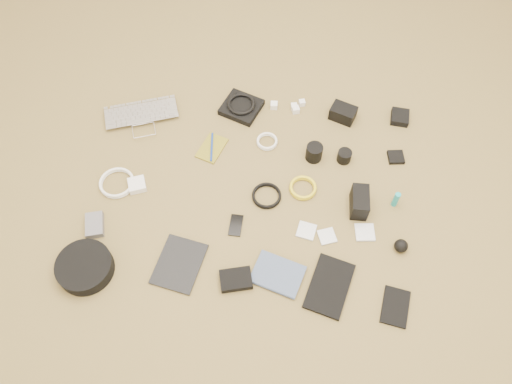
# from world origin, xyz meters

# --- Properties ---
(laptop) EXTENTS (0.40, 0.33, 0.03)m
(laptop) POSITION_xyz_m (-0.56, 0.35, 0.01)
(laptop) COLOR #BBBABF
(laptop) RESTS_ON ground
(headphone_pouch) EXTENTS (0.22, 0.21, 0.03)m
(headphone_pouch) POSITION_xyz_m (-0.10, 0.47, 0.02)
(headphone_pouch) COLOR black
(headphone_pouch) RESTS_ON ground
(headphones) EXTENTS (0.17, 0.17, 0.02)m
(headphones) POSITION_xyz_m (-0.10, 0.47, 0.04)
(headphones) COLOR black
(headphones) RESTS_ON headphone_pouch
(charger_a) EXTENTS (0.03, 0.03, 0.03)m
(charger_a) POSITION_xyz_m (0.05, 0.50, 0.02)
(charger_a) COLOR white
(charger_a) RESTS_ON ground
(charger_b) EXTENTS (0.03, 0.03, 0.03)m
(charger_b) POSITION_xyz_m (0.15, 0.50, 0.01)
(charger_b) COLOR white
(charger_b) RESTS_ON ground
(charger_c) EXTENTS (0.03, 0.03, 0.03)m
(charger_c) POSITION_xyz_m (0.19, 0.53, 0.01)
(charger_c) COLOR white
(charger_c) RESTS_ON ground
(charger_d) EXTENTS (0.04, 0.04, 0.03)m
(charger_d) POSITION_xyz_m (0.16, 0.48, 0.02)
(charger_d) COLOR white
(charger_d) RESTS_ON ground
(dslr_camera) EXTENTS (0.14, 0.12, 0.07)m
(dslr_camera) POSITION_xyz_m (0.38, 0.46, 0.03)
(dslr_camera) COLOR black
(dslr_camera) RESTS_ON ground
(lens_pouch) EXTENTS (0.09, 0.10, 0.03)m
(lens_pouch) POSITION_xyz_m (0.65, 0.47, 0.02)
(lens_pouch) COLOR black
(lens_pouch) RESTS_ON ground
(notebook_olive) EXTENTS (0.14, 0.17, 0.01)m
(notebook_olive) POSITION_xyz_m (-0.21, 0.23, 0.00)
(notebook_olive) COLOR olive
(notebook_olive) RESTS_ON ground
(pen_blue) EXTENTS (0.02, 0.16, 0.01)m
(pen_blue) POSITION_xyz_m (-0.21, 0.23, 0.01)
(pen_blue) COLOR #123299
(pen_blue) RESTS_ON notebook_olive
(cable_white_a) EXTENTS (0.11, 0.11, 0.01)m
(cable_white_a) POSITION_xyz_m (0.04, 0.28, 0.01)
(cable_white_a) COLOR white
(cable_white_a) RESTS_ON ground
(lens_a) EXTENTS (0.09, 0.09, 0.08)m
(lens_a) POSITION_xyz_m (0.25, 0.22, 0.04)
(lens_a) COLOR black
(lens_a) RESTS_ON ground
(lens_b) EXTENTS (0.08, 0.08, 0.06)m
(lens_b) POSITION_xyz_m (0.38, 0.22, 0.03)
(lens_b) COLOR black
(lens_b) RESTS_ON ground
(card_reader) EXTENTS (0.08, 0.08, 0.02)m
(card_reader) POSITION_xyz_m (0.62, 0.24, 0.01)
(card_reader) COLOR black
(card_reader) RESTS_ON ground
(power_brick) EXTENTS (0.09, 0.09, 0.03)m
(power_brick) POSITION_xyz_m (-0.51, 0.00, 0.02)
(power_brick) COLOR white
(power_brick) RESTS_ON ground
(cable_white_b) EXTENTS (0.16, 0.16, 0.01)m
(cable_white_b) POSITION_xyz_m (-0.60, 0.01, 0.01)
(cable_white_b) COLOR white
(cable_white_b) RESTS_ON ground
(cable_black) EXTENTS (0.14, 0.14, 0.01)m
(cable_black) POSITION_xyz_m (0.05, -0.00, 0.01)
(cable_black) COLOR black
(cable_black) RESTS_ON ground
(cable_yellow) EXTENTS (0.15, 0.15, 0.01)m
(cable_yellow) POSITION_xyz_m (0.21, 0.04, 0.01)
(cable_yellow) COLOR yellow
(cable_yellow) RESTS_ON ground
(flash) EXTENTS (0.07, 0.13, 0.10)m
(flash) POSITION_xyz_m (0.44, -0.03, 0.05)
(flash) COLOR black
(flash) RESTS_ON ground
(lens_cleaner) EXTENTS (0.03, 0.03, 0.08)m
(lens_cleaner) POSITION_xyz_m (0.60, 0.00, 0.04)
(lens_cleaner) COLOR teal
(lens_cleaner) RESTS_ON ground
(battery_charger) EXTENTS (0.10, 0.12, 0.03)m
(battery_charger) POSITION_xyz_m (-0.65, -0.20, 0.02)
(battery_charger) COLOR #5C5C61
(battery_charger) RESTS_ON ground
(tablet) EXTENTS (0.22, 0.25, 0.01)m
(tablet) POSITION_xyz_m (-0.27, -0.34, 0.00)
(tablet) COLOR black
(tablet) RESTS_ON ground
(phone) EXTENTS (0.06, 0.10, 0.01)m
(phone) POSITION_xyz_m (-0.07, -0.15, 0.00)
(phone) COLOR black
(phone) RESTS_ON ground
(filter_case_left) EXTENTS (0.09, 0.09, 0.01)m
(filter_case_left) POSITION_xyz_m (0.23, -0.16, 0.01)
(filter_case_left) COLOR silver
(filter_case_left) RESTS_ON ground
(filter_case_mid) EXTENTS (0.09, 0.09, 0.01)m
(filter_case_mid) POSITION_xyz_m (0.31, -0.18, 0.00)
(filter_case_mid) COLOR silver
(filter_case_mid) RESTS_ON ground
(filter_case_right) EXTENTS (0.08, 0.08, 0.01)m
(filter_case_right) POSITION_xyz_m (0.47, -0.15, 0.01)
(filter_case_right) COLOR silver
(filter_case_right) RESTS_ON ground
(air_blower) EXTENTS (0.07, 0.07, 0.06)m
(air_blower) POSITION_xyz_m (0.61, -0.21, 0.03)
(air_blower) COLOR black
(air_blower) RESTS_ON ground
(headphone_case) EXTENTS (0.25, 0.25, 0.06)m
(headphone_case) POSITION_xyz_m (-0.63, -0.39, 0.03)
(headphone_case) COLOR black
(headphone_case) RESTS_ON ground
(drive_case) EXTENTS (0.14, 0.11, 0.03)m
(drive_case) POSITION_xyz_m (-0.04, -0.39, 0.02)
(drive_case) COLOR black
(drive_case) RESTS_ON ground
(paperback) EXTENTS (0.23, 0.20, 0.02)m
(paperback) POSITION_xyz_m (0.10, -0.43, 0.01)
(paperback) COLOR #41506E
(paperback) RESTS_ON ground
(notebook_black_a) EXTENTS (0.21, 0.27, 0.02)m
(notebook_black_a) POSITION_xyz_m (0.32, -0.39, 0.01)
(notebook_black_a) COLOR black
(notebook_black_a) RESTS_ON ground
(notebook_black_b) EXTENTS (0.13, 0.17, 0.01)m
(notebook_black_b) POSITION_xyz_m (0.57, -0.45, 0.01)
(notebook_black_b) COLOR black
(notebook_black_b) RESTS_ON ground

